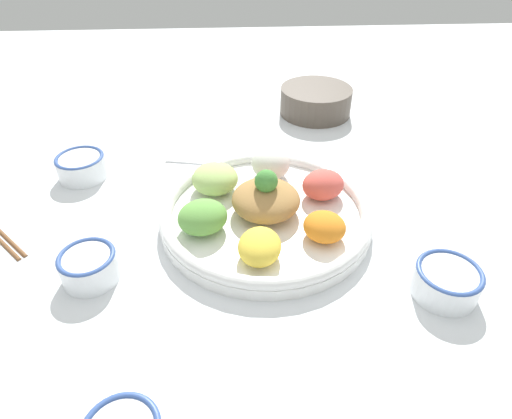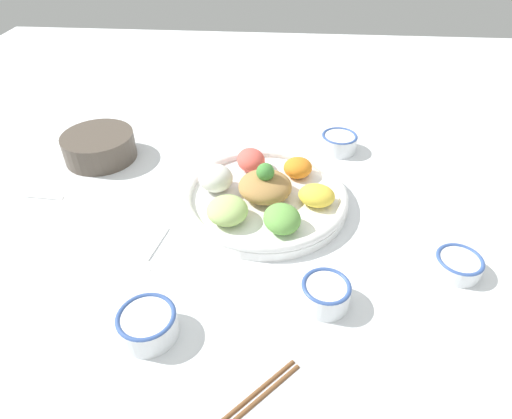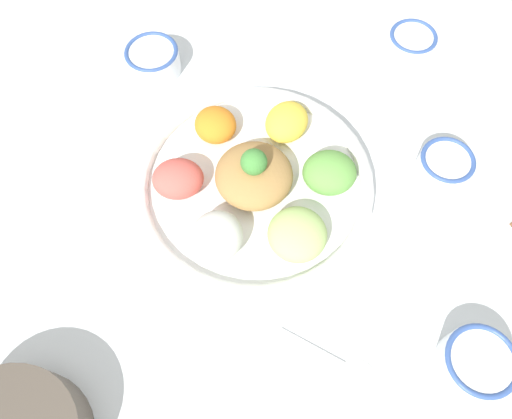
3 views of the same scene
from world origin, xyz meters
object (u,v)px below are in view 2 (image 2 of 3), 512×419
at_px(rice_bowl_blue, 148,323).
at_px(serving_spoon_extra, 60,198).
at_px(salad_platter, 264,194).
at_px(rice_bowl_plain, 325,293).
at_px(chopsticks_pair_near, 242,408).
at_px(side_serving_bowl, 99,145).
at_px(serving_spoon_main, 146,259).
at_px(sauce_bowl_dark, 339,142).
at_px(sauce_bowl_red, 458,264).

bearing_deg(rice_bowl_blue, serving_spoon_extra, 131.87).
bearing_deg(salad_platter, rice_bowl_plain, -65.50).
relative_size(salad_platter, rice_bowl_plain, 4.33).
distance_m(salad_platter, chopsticks_pair_near, 0.45).
distance_m(side_serving_bowl, serving_spoon_extra, 0.18).
height_order(rice_bowl_plain, serving_spoon_main, rice_bowl_plain).
distance_m(salad_platter, sauce_bowl_dark, 0.30).
bearing_deg(rice_bowl_plain, rice_bowl_blue, -163.34).
distance_m(rice_bowl_plain, serving_spoon_extra, 0.62).
distance_m(rice_bowl_plain, side_serving_bowl, 0.68).
height_order(salad_platter, side_serving_bowl, salad_platter).
bearing_deg(chopsticks_pair_near, side_serving_bowl, -101.13).
distance_m(chopsticks_pair_near, serving_spoon_main, 0.34).
height_order(rice_bowl_blue, side_serving_bowl, side_serving_bowl).
bearing_deg(salad_platter, sauce_bowl_dark, 53.56).
bearing_deg(rice_bowl_plain, side_serving_bowl, 142.05).
bearing_deg(side_serving_bowl, sauce_bowl_dark, 7.87).
bearing_deg(rice_bowl_blue, side_serving_bowl, 117.57).
bearing_deg(serving_spoon_main, rice_bowl_plain, -92.45).
bearing_deg(rice_bowl_blue, serving_spoon_main, 107.99).
bearing_deg(rice_bowl_plain, salad_platter, 114.50).
height_order(rice_bowl_blue, chopsticks_pair_near, rice_bowl_blue).
bearing_deg(serving_spoon_extra, chopsticks_pair_near, 139.23).
xyz_separation_m(side_serving_bowl, chopsticks_pair_near, (0.42, -0.61, -0.03)).
xyz_separation_m(salad_platter, rice_bowl_blue, (-0.16, -0.34, -0.00)).
bearing_deg(sauce_bowl_red, side_serving_bowl, 157.16).
relative_size(salad_platter, sauce_bowl_red, 4.27).
height_order(rice_bowl_plain, side_serving_bowl, side_serving_bowl).
height_order(salad_platter, rice_bowl_blue, salad_platter).
bearing_deg(serving_spoon_main, rice_bowl_blue, -151.45).
xyz_separation_m(salad_platter, sauce_bowl_red, (0.36, -0.17, -0.01)).
distance_m(sauce_bowl_red, serving_spoon_main, 0.57).
height_order(sauce_bowl_red, serving_spoon_extra, sauce_bowl_red).
bearing_deg(chopsticks_pair_near, sauce_bowl_dark, -149.88).
bearing_deg(salad_platter, rice_bowl_blue, -114.45).
xyz_separation_m(chopsticks_pair_near, serving_spoon_main, (-0.21, 0.27, -0.00)).
distance_m(rice_bowl_blue, serving_spoon_main, 0.17).
relative_size(salad_platter, serving_spoon_main, 2.48).
xyz_separation_m(salad_platter, rice_bowl_plain, (0.12, -0.26, -0.00)).
xyz_separation_m(sauce_bowl_dark, serving_spoon_extra, (-0.62, -0.26, -0.02)).
height_order(rice_bowl_blue, rice_bowl_plain, same).
distance_m(rice_bowl_blue, chopsticks_pair_near, 0.19).
distance_m(salad_platter, serving_spoon_main, 0.28).
bearing_deg(sauce_bowl_red, serving_spoon_main, -178.42).
xyz_separation_m(serving_spoon_main, serving_spoon_extra, (-0.24, 0.17, 0.00)).
xyz_separation_m(sauce_bowl_red, serving_spoon_extra, (-0.81, 0.15, -0.02)).
height_order(sauce_bowl_red, side_serving_bowl, side_serving_bowl).
distance_m(sauce_bowl_dark, rice_bowl_plain, 0.50).
relative_size(rice_bowl_blue, serving_spoon_main, 0.64).
xyz_separation_m(side_serving_bowl, serving_spoon_extra, (-0.03, -0.17, -0.03)).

